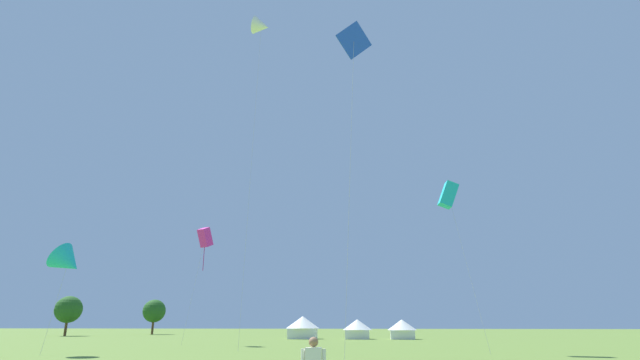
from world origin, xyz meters
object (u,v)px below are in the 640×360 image
(kite_magenta_box, at_px, (205,238))
(festival_tent_center, at_px, (303,326))
(tree_distant_right, at_px, (69,310))
(kite_cyan_box, at_px, (448,195))
(festival_tent_right, at_px, (402,328))
(kite_white_delta, at_px, (261,26))
(kite_blue_diamond, at_px, (354,43))
(kite_cyan_delta, at_px, (68,262))
(festival_tent_left, at_px, (357,328))
(tree_distant_left, at_px, (154,311))

(kite_magenta_box, distance_m, festival_tent_center, 23.39)
(festival_tent_center, relative_size, tree_distant_right, 0.70)
(kite_cyan_box, distance_m, festival_tent_right, 32.65)
(kite_white_delta, xyz_separation_m, kite_blue_diamond, (9.50, -13.51, -11.36))
(kite_cyan_delta, bearing_deg, kite_blue_diamond, -16.48)
(festival_tent_left, height_order, tree_distant_right, tree_distant_right)
(festival_tent_left, height_order, tree_distant_left, tree_distant_left)
(kite_blue_diamond, xyz_separation_m, kite_cyan_delta, (-20.99, 6.21, -12.41))
(kite_white_delta, xyz_separation_m, kite_magenta_box, (-7.53, 9.00, -19.22))
(tree_distant_left, bearing_deg, festival_tent_center, -36.26)
(kite_white_delta, distance_m, tree_distant_left, 68.51)
(festival_tent_left, bearing_deg, festival_tent_center, 180.00)
(kite_cyan_box, relative_size, tree_distant_right, 1.95)
(kite_white_delta, bearing_deg, kite_blue_diamond, -54.89)
(kite_cyan_delta, bearing_deg, tree_distant_left, 109.93)
(kite_magenta_box, xyz_separation_m, festival_tent_center, (7.53, 20.19, -9.11))
(kite_white_delta, relative_size, kite_blue_diamond, 1.55)
(festival_tent_center, xyz_separation_m, festival_tent_right, (13.70, -0.00, -0.25))
(festival_tent_right, bearing_deg, tree_distant_left, 152.46)
(kite_white_delta, distance_m, festival_tent_left, 41.55)
(festival_tent_right, distance_m, tree_distant_right, 57.98)
(kite_cyan_box, height_order, festival_tent_center, kite_cyan_box)
(festival_tent_center, bearing_deg, tree_distant_left, 143.74)
(kite_cyan_box, bearing_deg, festival_tent_left, 105.84)
(tree_distant_right, bearing_deg, kite_white_delta, -43.30)
(festival_tent_right, relative_size, tree_distant_right, 0.59)
(kite_cyan_delta, distance_m, festival_tent_left, 41.46)
(kite_white_delta, xyz_separation_m, festival_tent_left, (7.60, 29.19, -28.57))
(kite_cyan_delta, height_order, festival_tent_center, kite_cyan_delta)
(festival_tent_left, xyz_separation_m, tree_distant_right, (-50.68, 11.40, 2.94))
(kite_magenta_box, height_order, festival_tent_center, kite_magenta_box)
(kite_magenta_box, distance_m, festival_tent_right, 30.75)
(festival_tent_left, bearing_deg, kite_magenta_box, -126.87)
(kite_magenta_box, bearing_deg, kite_white_delta, -50.07)
(kite_cyan_delta, height_order, kite_magenta_box, kite_magenta_box)
(kite_blue_diamond, height_order, festival_tent_center, kite_blue_diamond)
(kite_magenta_box, bearing_deg, festival_tent_right, 43.56)
(festival_tent_right, bearing_deg, kite_magenta_box, -136.44)
(tree_distant_left, bearing_deg, festival_tent_right, -27.54)
(kite_magenta_box, relative_size, tree_distant_right, 1.78)
(festival_tent_left, distance_m, festival_tent_right, 6.09)
(kite_white_delta, bearing_deg, tree_distant_right, 136.70)
(kite_white_delta, relative_size, festival_tent_left, 7.76)
(kite_magenta_box, distance_m, tree_distant_right, 47.98)
(kite_magenta_box, xyz_separation_m, festival_tent_left, (15.14, 20.19, -9.35))
(kite_magenta_box, distance_m, festival_tent_left, 26.91)
(kite_white_delta, xyz_separation_m, tree_distant_right, (-43.08, 40.59, -25.63))
(kite_cyan_box, bearing_deg, festival_tent_center, 117.95)
(kite_white_delta, distance_m, kite_magenta_box, 22.52)
(festival_tent_left, relative_size, tree_distant_left, 0.60)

